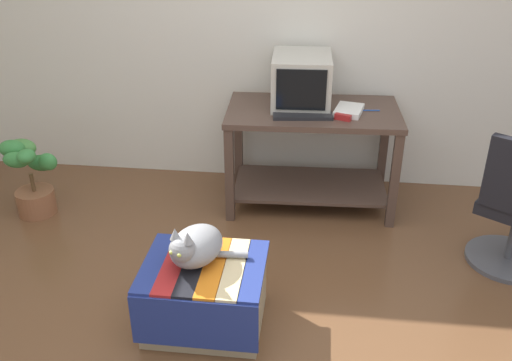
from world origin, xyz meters
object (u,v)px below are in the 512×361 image
desk (312,141)px  potted_plant (31,176)px  cat (195,246)px  stapler (343,117)px  book (349,110)px  ottoman_with_blanket (205,294)px  keyboard (303,115)px  tv_monitor (301,81)px

desk → potted_plant: 2.03m
cat → stapler: 1.45m
book → cat: book is taller
desk → ottoman_with_blanket: 1.53m
keyboard → tv_monitor: bearing=89.6°
desk → cat: desk is taller
desk → tv_monitor: 0.43m
potted_plant → cat: bearing=-35.4°
potted_plant → desk: bearing=10.8°
book → stapler: 0.15m
cat → potted_plant: 1.76m
tv_monitor → book: bearing=-24.5°
tv_monitor → potted_plant: tv_monitor is taller
tv_monitor → cat: 1.62m
keyboard → stapler: stapler is taller
keyboard → ottoman_with_blanket: keyboard is taller
desk → stapler: stapler is taller
ottoman_with_blanket → potted_plant: (-1.47, 1.03, 0.10)m
potted_plant → stapler: size_ratio=5.07×
potted_plant → keyboard: bearing=6.7°
book → stapler: size_ratio=2.24×
keyboard → book: (0.31, 0.11, 0.01)m
keyboard → potted_plant: 1.98m
desk → cat: 1.50m
desk → book: (0.24, -0.04, 0.26)m
keyboard → ottoman_with_blanket: size_ratio=0.63×
book → ottoman_with_blanket: book is taller
tv_monitor → keyboard: bearing=-86.4°
ottoman_with_blanket → cat: size_ratio=1.46×
keyboard → potted_plant: bearing=-179.6°
stapler → potted_plant: bearing=116.8°
tv_monitor → keyboard: (0.03, -0.25, -0.16)m
potted_plant → stapler: (2.18, 0.20, 0.47)m
ottoman_with_blanket → cat: bearing=156.4°
ottoman_with_blanket → potted_plant: 1.80m
book → ottoman_with_blanket: size_ratio=0.38×
potted_plant → stapler: stapler is taller
tv_monitor → book: (0.34, -0.14, -0.15)m
tv_monitor → book: size_ratio=2.08×
tv_monitor → ottoman_with_blanket: (-0.42, -1.51, -0.72)m
keyboard → cat: bearing=-117.8°
keyboard → stapler: bearing=-11.9°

